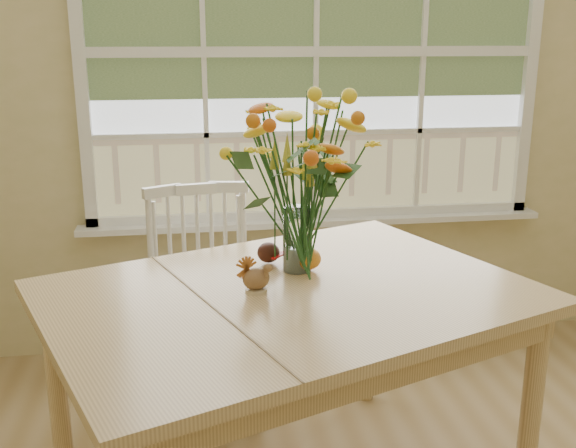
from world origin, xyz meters
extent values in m
cube|color=#CCC082|center=(0.00, 2.25, 1.35)|extent=(4.00, 0.02, 2.70)
cube|color=silver|center=(0.00, 2.23, 1.55)|extent=(2.20, 0.00, 1.60)
cube|color=white|center=(0.00, 2.18, 0.69)|extent=(2.42, 0.12, 0.03)
cube|color=tan|center=(-0.33, 0.90, 0.80)|extent=(1.83, 1.58, 0.04)
cube|color=tan|center=(-0.33, 0.90, 0.73)|extent=(1.68, 1.43, 0.10)
cylinder|color=tan|center=(-1.13, 1.08, 0.39)|extent=(0.07, 0.07, 0.78)
cylinder|color=tan|center=(0.47, 0.72, 0.39)|extent=(0.07, 0.07, 0.78)
cylinder|color=tan|center=(0.13, 1.58, 0.39)|extent=(0.07, 0.07, 0.78)
cube|color=white|center=(-0.59, 1.56, 0.47)|extent=(0.52, 0.50, 0.05)
cube|color=white|center=(-0.62, 1.74, 0.73)|extent=(0.46, 0.11, 0.52)
cylinder|color=white|center=(-0.74, 1.37, 0.22)|extent=(0.04, 0.04, 0.45)
cylinder|color=white|center=(-0.79, 1.70, 0.22)|extent=(0.04, 0.04, 0.45)
cylinder|color=white|center=(-0.39, 1.43, 0.22)|extent=(0.04, 0.04, 0.45)
cylinder|color=white|center=(-0.44, 1.75, 0.22)|extent=(0.04, 0.04, 0.45)
cylinder|color=white|center=(-0.27, 1.09, 0.94)|extent=(0.10, 0.10, 0.23)
ellipsoid|color=orange|center=(-0.24, 1.08, 0.86)|extent=(0.10, 0.10, 0.08)
cylinder|color=#CCB78C|center=(-0.44, 0.90, 0.83)|extent=(0.07, 0.07, 0.01)
ellipsoid|color=brown|center=(-0.44, 0.90, 0.87)|extent=(0.10, 0.09, 0.07)
ellipsoid|color=#38160F|center=(-0.37, 1.18, 0.86)|extent=(0.08, 0.08, 0.07)
camera|label=1|loc=(-0.64, -1.14, 1.63)|focal=42.00mm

